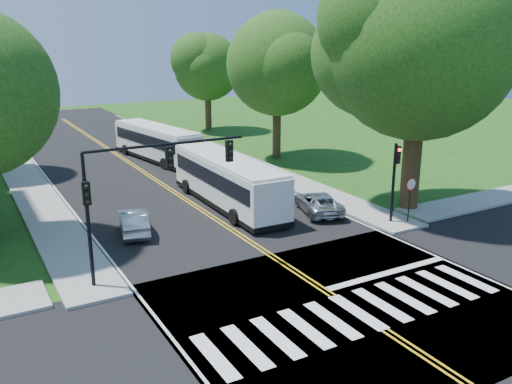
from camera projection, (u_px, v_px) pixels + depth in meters
ground at (349, 307)px, 20.95m from camera, size 140.00×140.00×0.00m
road at (177, 194)px, 35.99m from camera, size 14.00×96.00×0.01m
cross_road at (349, 307)px, 20.95m from camera, size 60.00×12.00×0.01m
center_line at (156, 180)px, 39.34m from camera, size 0.36×70.00×0.01m
edge_line_w at (59, 193)px, 36.11m from camera, size 0.12×70.00×0.01m
edge_line_e at (239, 169)px, 42.56m from camera, size 0.12×70.00×0.01m
crosswalk at (357, 312)px, 20.53m from camera, size 12.60×3.00×0.01m
stop_bar at (388, 273)px, 23.95m from camera, size 6.60×0.40×0.01m
sidewalk_nw at (28, 185)px, 37.89m from camera, size 2.60×40.00×0.15m
sidewalk_ne at (238, 159)px, 45.76m from camera, size 2.60×40.00×0.15m
tree_ne_big at (421, 45)px, 30.20m from camera, size 10.80×10.80×14.91m
tree_east_mid at (277, 65)px, 44.29m from camera, size 8.40×8.40×11.93m
tree_east_far at (207, 67)px, 58.41m from camera, size 7.20×7.20×10.34m
signal_nw at (143, 180)px, 22.34m from camera, size 7.15×0.46×5.66m
signal_ne at (395, 172)px, 29.41m from camera, size 0.30×0.46×4.40m
stop_sign at (411, 189)px, 29.66m from camera, size 0.76×0.08×2.53m
bus_lead at (227, 181)px, 33.12m from camera, size 2.96×11.54×2.97m
bus_follow at (157, 142)px, 45.45m from camera, size 4.09×11.28×2.85m
hatchback at (133, 221)px, 28.61m from camera, size 2.14×4.12×1.29m
suv at (319, 203)px, 31.97m from camera, size 3.33×4.84×1.23m
dark_sedan at (260, 184)px, 36.07m from camera, size 3.00×4.33×1.16m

